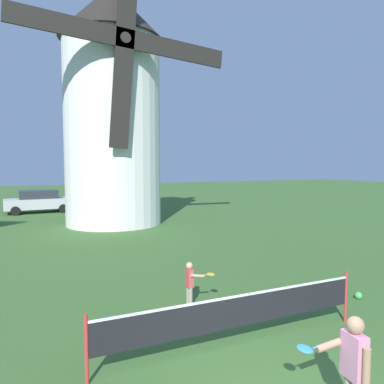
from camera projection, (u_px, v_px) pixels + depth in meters
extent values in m
cylinder|color=white|center=(113.00, 134.00, 20.16)|extent=(5.23, 5.23, 10.11)
cone|color=#28231E|center=(111.00, 13.00, 19.67)|extent=(5.65, 5.65, 2.88)
cylinder|color=#28231E|center=(124.00, 39.00, 17.24)|extent=(0.50, 0.60, 0.50)
cube|color=black|center=(125.00, 38.00, 17.10)|extent=(1.69, 0.12, 10.43)
cube|color=black|center=(125.00, 38.00, 17.10)|extent=(10.43, 0.12, 1.69)
cylinder|color=red|center=(86.00, 350.00, 5.44)|extent=(0.06, 0.06, 1.10)
cylinder|color=red|center=(346.00, 297.00, 7.63)|extent=(0.06, 0.06, 1.10)
cube|color=black|center=(238.00, 312.00, 6.52)|extent=(5.27, 0.01, 0.55)
cube|color=white|center=(238.00, 296.00, 6.50)|extent=(5.27, 0.02, 0.04)
cube|color=pink|center=(354.00, 356.00, 4.52)|extent=(0.22, 0.34, 0.58)
sphere|color=tan|center=(355.00, 325.00, 4.49)|extent=(0.22, 0.22, 0.22)
cylinder|color=tan|center=(367.00, 366.00, 4.32)|extent=(0.09, 0.09, 0.44)
cylinder|color=tan|center=(332.00, 344.00, 4.63)|extent=(0.45, 0.15, 0.17)
cylinder|color=#338CCC|center=(320.00, 346.00, 4.58)|extent=(0.22, 0.05, 0.04)
ellipsoid|color=#338CCC|center=(305.00, 349.00, 4.52)|extent=(0.21, 0.26, 0.03)
cylinder|color=#9E937F|center=(188.00, 296.00, 8.56)|extent=(0.10, 0.10, 0.48)
cylinder|color=#9E937F|center=(191.00, 298.00, 8.43)|extent=(0.10, 0.10, 0.48)
cube|color=#DB4C4C|center=(189.00, 278.00, 8.46)|extent=(0.13, 0.24, 0.43)
sphere|color=#DBB28E|center=(189.00, 266.00, 8.44)|extent=(0.16, 0.16, 0.16)
cylinder|color=#DBB28E|center=(187.00, 277.00, 8.60)|extent=(0.07, 0.07, 0.32)
cylinder|color=#DBB28E|center=(197.00, 276.00, 8.39)|extent=(0.33, 0.08, 0.12)
cylinder|color=yellow|center=(202.00, 275.00, 8.44)|extent=(0.22, 0.03, 0.04)
ellipsoid|color=yellow|center=(211.00, 274.00, 8.53)|extent=(0.19, 0.24, 0.03)
sphere|color=#4CB259|center=(358.00, 295.00, 8.98)|extent=(0.18, 0.18, 0.18)
cube|color=silver|center=(39.00, 203.00, 25.20)|extent=(4.48, 1.92, 0.70)
cube|color=#2D333D|center=(39.00, 194.00, 25.16)|extent=(2.54, 1.62, 0.56)
cylinder|color=black|center=(60.00, 206.00, 26.67)|extent=(0.61, 0.21, 0.60)
cylinder|color=black|center=(63.00, 208.00, 25.16)|extent=(0.61, 0.21, 0.60)
cylinder|color=black|center=(15.00, 208.00, 25.30)|extent=(0.61, 0.21, 0.60)
cylinder|color=black|center=(15.00, 211.00, 23.79)|extent=(0.61, 0.21, 0.60)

